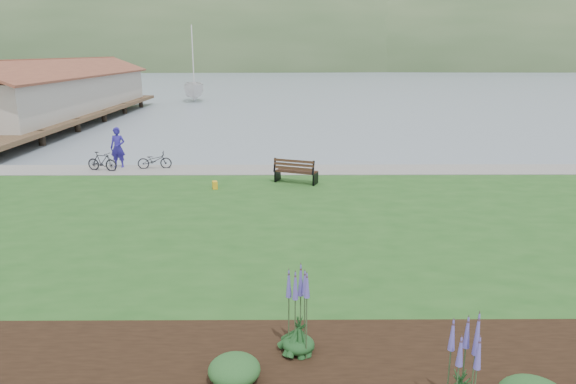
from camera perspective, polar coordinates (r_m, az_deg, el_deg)
name	(u,v)px	position (r m, az deg, el deg)	size (l,w,h in m)	color
ground	(301,224)	(18.41, 1.42, -3.55)	(600.00, 600.00, 0.00)	slate
lawn	(303,238)	(16.46, 1.63, -5.14)	(34.00, 20.00, 0.40)	#20501C
shoreline_path	(296,170)	(24.94, 0.94, 2.49)	(34.00, 2.20, 0.03)	gray
far_hillside	(342,69)	(188.63, 6.07, 13.43)	(580.00, 80.00, 38.00)	#39542F
pier_pavilion	(59,92)	(49.07, -24.10, 10.15)	(8.00, 36.00, 5.40)	#4C3826
park_bench	(295,171)	(22.29, 0.82, 2.39)	(1.97, 1.36, 1.13)	black
person	(117,144)	(26.59, -18.42, 5.07)	(0.86, 0.59, 2.35)	navy
bicycle_a	(155,160)	(25.93, -14.61, 3.43)	(1.64, 0.57, 0.86)	black
bicycle_b	(102,162)	(26.19, -19.96, 3.20)	(1.56, 0.45, 0.94)	black
sailboat	(195,101)	(65.72, -10.30, 9.89)	(10.97, 11.16, 28.91)	silver
pannier	(215,185)	(21.70, -8.12, 0.78)	(0.19, 0.30, 0.32)	gold
echium_0	(462,370)	(8.81, 18.73, -18.22)	(0.62, 0.62, 1.81)	#163C1B
echium_4	(299,310)	(9.79, 1.18, -12.93)	(0.62, 0.62, 2.07)	#163C1B
shrub_0	(234,370)	(9.38, -5.99, -19.05)	(0.91, 0.91, 0.45)	#1E4C21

